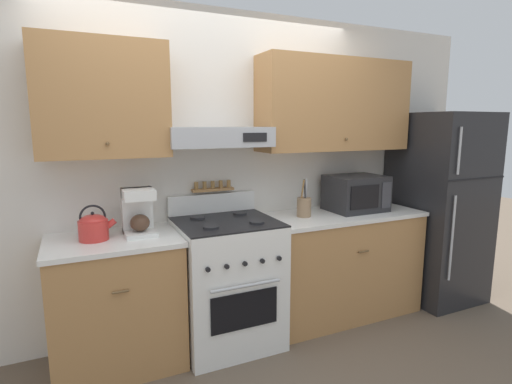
{
  "coord_description": "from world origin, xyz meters",
  "views": [
    {
      "loc": [
        -1.01,
        -2.42,
        1.66
      ],
      "look_at": [
        0.23,
        0.26,
        1.16
      ],
      "focal_mm": 28.0,
      "sensor_mm": 36.0,
      "label": 1
    }
  ],
  "objects": [
    {
      "name": "wall_back",
      "position": [
        0.12,
        0.59,
        1.47
      ],
      "size": [
        5.2,
        0.46,
        2.55
      ],
      "color": "silver",
      "rests_on": "ground_plane"
    },
    {
      "name": "tea_kettle",
      "position": [
        -0.91,
        0.33,
        1.0
      ],
      "size": [
        0.24,
        0.19,
        0.24
      ],
      "color": "red",
      "rests_on": "counter_left"
    },
    {
      "name": "utensil_crock",
      "position": [
        0.7,
        0.33,
        1.0
      ],
      "size": [
        0.12,
        0.12,
        0.31
      ],
      "color": "#8E7051",
      "rests_on": "counter_right"
    },
    {
      "name": "microwave",
      "position": [
        1.24,
        0.35,
        1.07
      ],
      "size": [
        0.48,
        0.39,
        0.31
      ],
      "color": "#232326",
      "rests_on": "counter_right"
    },
    {
      "name": "coffee_maker",
      "position": [
        -0.62,
        0.37,
        1.07
      ],
      "size": [
        0.21,
        0.25,
        0.32
      ],
      "color": "white",
      "rests_on": "counter_left"
    },
    {
      "name": "counter_right",
      "position": [
        1.07,
        0.32,
        0.46
      ],
      "size": [
        1.4,
        0.64,
        0.91
      ],
      "color": "#AD7A47",
      "rests_on": "ground_plane"
    },
    {
      "name": "counter_left",
      "position": [
        -0.8,
        0.32,
        0.46
      ],
      "size": [
        0.86,
        0.64,
        0.91
      ],
      "color": "#AD7A47",
      "rests_on": "ground_plane"
    },
    {
      "name": "refrigerator",
      "position": [
        2.14,
        0.24,
        0.88
      ],
      "size": [
        0.7,
        0.78,
        1.77
      ],
      "color": "#232326",
      "rests_on": "ground_plane"
    },
    {
      "name": "stove_range",
      "position": [
        0.0,
        0.29,
        0.49
      ],
      "size": [
        0.72,
        0.71,
        1.11
      ],
      "color": "white",
      "rests_on": "ground_plane"
    },
    {
      "name": "ground_plane",
      "position": [
        0.0,
        0.0,
        0.0
      ],
      "size": [
        16.0,
        16.0,
        0.0
      ],
      "primitive_type": "plane",
      "color": "brown"
    }
  ]
}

